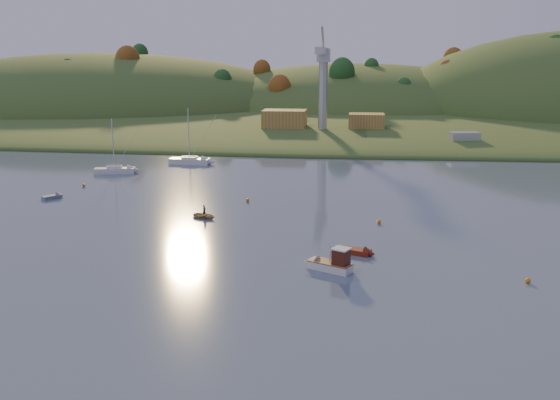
# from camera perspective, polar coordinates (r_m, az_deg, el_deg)

# --- Properties ---
(ground) EXTENTS (500.00, 500.00, 0.00)m
(ground) POSITION_cam_1_polar(r_m,az_deg,el_deg) (44.00, -8.60, -15.25)
(ground) COLOR #3D4B64
(ground) RESTS_ON ground
(far_shore) EXTENTS (620.00, 220.00, 1.50)m
(far_shore) POSITION_cam_1_polar(r_m,az_deg,el_deg) (268.22, 4.87, 8.55)
(far_shore) COLOR #355020
(far_shore) RESTS_ON ground
(shore_slope) EXTENTS (640.00, 150.00, 7.00)m
(shore_slope) POSITION_cam_1_polar(r_m,az_deg,el_deg) (203.55, 4.08, 7.15)
(shore_slope) COLOR #355020
(shore_slope) RESTS_ON ground
(hill_left) EXTENTS (170.00, 140.00, 44.00)m
(hill_left) POSITION_cam_1_polar(r_m,az_deg,el_deg) (258.66, -15.98, 7.94)
(hill_left) COLOR #355020
(hill_left) RESTS_ON ground
(hill_center) EXTENTS (140.00, 120.00, 36.00)m
(hill_center) POSITION_cam_1_polar(r_m,az_deg,el_deg) (248.05, 7.00, 8.14)
(hill_center) COLOR #355020
(hill_center) RESTS_ON ground
(hillside_trees) EXTENTS (280.00, 50.00, 32.00)m
(hillside_trees) POSITION_cam_1_polar(r_m,az_deg,el_deg) (223.42, 4.37, 7.67)
(hillside_trees) COLOR #1A491D
(hillside_trees) RESTS_ON ground
(wharf) EXTENTS (42.00, 16.00, 2.40)m
(wharf) POSITION_cam_1_polar(r_m,az_deg,el_deg) (160.49, 5.01, 5.99)
(wharf) COLOR slate
(wharf) RESTS_ON ground
(shed_west) EXTENTS (11.00, 8.00, 4.80)m
(shed_west) POSITION_cam_1_polar(r_m,az_deg,el_deg) (162.10, 0.41, 7.39)
(shed_west) COLOR olive
(shed_west) RESTS_ON wharf
(shed_east) EXTENTS (9.00, 7.00, 4.00)m
(shed_east) POSITION_cam_1_polar(r_m,az_deg,el_deg) (162.02, 7.91, 7.12)
(shed_east) COLOR olive
(shed_east) RESTS_ON wharf
(dock_crane) EXTENTS (3.20, 28.00, 20.30)m
(dock_crane) POSITION_cam_1_polar(r_m,az_deg,el_deg) (155.88, 3.95, 11.69)
(dock_crane) COLOR #B7B7BC
(dock_crane) RESTS_ON wharf
(fishing_boat) EXTENTS (5.42, 3.84, 3.35)m
(fishing_boat) POSITION_cam_1_polar(r_m,az_deg,el_deg) (62.31, 4.30, -5.73)
(fishing_boat) COLOR silver
(fishing_boat) RESTS_ON ground
(sailboat_near) EXTENTS (7.35, 3.74, 9.78)m
(sailboat_near) POSITION_cam_1_polar(r_m,az_deg,el_deg) (116.88, -14.89, 2.70)
(sailboat_near) COLOR silver
(sailboat_near) RESTS_ON ground
(sailboat_far) EXTENTS (7.98, 2.67, 10.96)m
(sailboat_far) POSITION_cam_1_polar(r_m,az_deg,el_deg) (124.12, -8.27, 3.61)
(sailboat_far) COLOR silver
(sailboat_far) RESTS_ON ground
(canoe) EXTENTS (3.97, 3.51, 0.68)m
(canoe) POSITION_cam_1_polar(r_m,az_deg,el_deg) (82.23, -6.93, -1.43)
(canoe) COLOR #958052
(canoe) RESTS_ON ground
(paddler) EXTENTS (0.56, 0.65, 1.51)m
(paddler) POSITION_cam_1_polar(r_m,az_deg,el_deg) (82.13, -6.93, -1.15)
(paddler) COLOR black
(paddler) RESTS_ON ground
(red_tender) EXTENTS (4.22, 2.69, 1.36)m
(red_tender) POSITION_cam_1_polar(r_m,az_deg,el_deg) (67.38, 7.48, -4.76)
(red_tender) COLOR #621A0E
(red_tender) RESTS_ON ground
(grey_dinghy) EXTENTS (2.91, 3.26, 1.20)m
(grey_dinghy) POSITION_cam_1_polar(r_m,az_deg,el_deg) (99.16, -19.82, 0.32)
(grey_dinghy) COLOR slate
(grey_dinghy) RESTS_ON ground
(work_vessel) EXTENTS (15.99, 8.41, 3.91)m
(work_vessel) POSITION_cam_1_polar(r_m,az_deg,el_deg) (148.40, 16.48, 5.01)
(work_vessel) COLOR slate
(work_vessel) RESTS_ON ground
(buoy_0) EXTENTS (0.50, 0.50, 0.50)m
(buoy_0) POSITION_cam_1_polar(r_m,az_deg,el_deg) (63.17, 21.73, -6.86)
(buoy_0) COLOR orange
(buoy_0) RESTS_ON ground
(buoy_1) EXTENTS (0.50, 0.50, 0.50)m
(buoy_1) POSITION_cam_1_polar(r_m,az_deg,el_deg) (79.95, 9.05, -1.98)
(buoy_1) COLOR orange
(buoy_1) RESTS_ON ground
(buoy_2) EXTENTS (0.50, 0.50, 0.50)m
(buoy_2) POSITION_cam_1_polar(r_m,az_deg,el_deg) (106.33, -17.50, 1.31)
(buoy_2) COLOR orange
(buoy_2) RESTS_ON ground
(buoy_3) EXTENTS (0.50, 0.50, 0.50)m
(buoy_3) POSITION_cam_1_polar(r_m,az_deg,el_deg) (90.96, -2.98, -0.00)
(buoy_3) COLOR orange
(buoy_3) RESTS_ON ground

